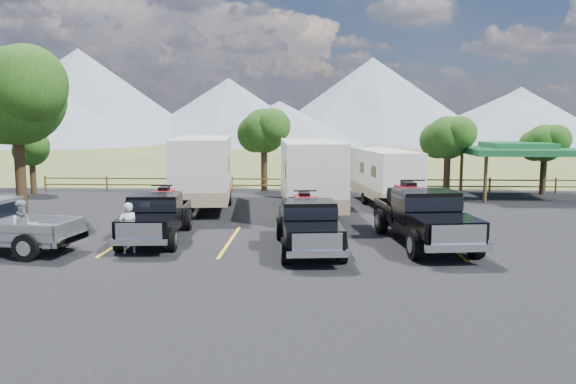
{
  "coord_description": "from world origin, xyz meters",
  "views": [
    {
      "loc": [
        1.05,
        -16.37,
        4.51
      ],
      "look_at": [
        0.06,
        6.33,
        1.6
      ],
      "focal_mm": 35.0,
      "sensor_mm": 36.0,
      "label": 1
    }
  ],
  "objects_px": {
    "tree_big_nw": "(15,96)",
    "person_b": "(24,228)",
    "pavilion": "(517,150)",
    "rig_center": "(308,223)",
    "trailer_center": "(310,176)",
    "trailer_right": "(385,176)",
    "trailer_left": "(204,171)",
    "person_a": "(128,228)",
    "rig_left": "(157,215)",
    "rig_right": "(423,215)"
  },
  "relations": [
    {
      "from": "tree_big_nw",
      "to": "person_a",
      "type": "xyz_separation_m",
      "value": [
        7.41,
        -7.09,
        -4.69
      ]
    },
    {
      "from": "person_b",
      "to": "trailer_center",
      "type": "bearing_deg",
      "value": 4.22
    },
    {
      "from": "trailer_left",
      "to": "trailer_right",
      "type": "xyz_separation_m",
      "value": [
        9.43,
        1.24,
        -0.36
      ]
    },
    {
      "from": "pavilion",
      "to": "trailer_right",
      "type": "distance_m",
      "value": 8.95
    },
    {
      "from": "person_b",
      "to": "tree_big_nw",
      "type": "bearing_deg",
      "value": 78.79
    },
    {
      "from": "trailer_left",
      "to": "trailer_right",
      "type": "height_order",
      "value": "trailer_left"
    },
    {
      "from": "tree_big_nw",
      "to": "rig_right",
      "type": "bearing_deg",
      "value": -16.29
    },
    {
      "from": "pavilion",
      "to": "trailer_center",
      "type": "distance_m",
      "value": 13.77
    },
    {
      "from": "trailer_center",
      "to": "trailer_right",
      "type": "bearing_deg",
      "value": 32.91
    },
    {
      "from": "trailer_left",
      "to": "person_b",
      "type": "height_order",
      "value": "trailer_left"
    },
    {
      "from": "pavilion",
      "to": "trailer_left",
      "type": "height_order",
      "value": "trailer_left"
    },
    {
      "from": "tree_big_nw",
      "to": "rig_right",
      "type": "xyz_separation_m",
      "value": [
        17.62,
        -5.15,
        -4.49
      ]
    },
    {
      "from": "person_a",
      "to": "person_b",
      "type": "relative_size",
      "value": 0.93
    },
    {
      "from": "trailer_center",
      "to": "trailer_right",
      "type": "distance_m",
      "value": 4.98
    },
    {
      "from": "rig_right",
      "to": "rig_center",
      "type": "bearing_deg",
      "value": -173.6
    },
    {
      "from": "rig_left",
      "to": "rig_right",
      "type": "xyz_separation_m",
      "value": [
        9.87,
        -0.35,
        0.13
      ]
    },
    {
      "from": "person_a",
      "to": "pavilion",
      "type": "bearing_deg",
      "value": -172.67
    },
    {
      "from": "pavilion",
      "to": "person_b",
      "type": "height_order",
      "value": "pavilion"
    },
    {
      "from": "person_a",
      "to": "person_b",
      "type": "xyz_separation_m",
      "value": [
        -3.3,
        -0.55,
        0.07
      ]
    },
    {
      "from": "rig_right",
      "to": "person_a",
      "type": "distance_m",
      "value": 10.39
    },
    {
      "from": "rig_center",
      "to": "trailer_left",
      "type": "xyz_separation_m",
      "value": [
        -5.46,
        9.35,
        0.95
      ]
    },
    {
      "from": "pavilion",
      "to": "person_a",
      "type": "distance_m",
      "value": 23.65
    },
    {
      "from": "trailer_center",
      "to": "person_a",
      "type": "distance_m",
      "value": 10.45
    },
    {
      "from": "rig_left",
      "to": "person_a",
      "type": "relative_size",
      "value": 3.42
    },
    {
      "from": "pavilion",
      "to": "trailer_left",
      "type": "distance_m",
      "value": 18.21
    },
    {
      "from": "person_a",
      "to": "person_b",
      "type": "distance_m",
      "value": 3.35
    },
    {
      "from": "rig_center",
      "to": "trailer_center",
      "type": "distance_m",
      "value": 7.59
    },
    {
      "from": "rig_right",
      "to": "trailer_center",
      "type": "bearing_deg",
      "value": 114.58
    },
    {
      "from": "tree_big_nw",
      "to": "trailer_center",
      "type": "xyz_separation_m",
      "value": [
        13.51,
        1.34,
        -3.73
      ]
    },
    {
      "from": "rig_center",
      "to": "trailer_center",
      "type": "height_order",
      "value": "trailer_center"
    },
    {
      "from": "rig_left",
      "to": "rig_right",
      "type": "relative_size",
      "value": 0.87
    },
    {
      "from": "rig_left",
      "to": "trailer_center",
      "type": "xyz_separation_m",
      "value": [
        5.76,
        6.14,
        0.9
      ]
    },
    {
      "from": "tree_big_nw",
      "to": "trailer_center",
      "type": "bearing_deg",
      "value": 5.68
    },
    {
      "from": "trailer_left",
      "to": "person_a",
      "type": "relative_size",
      "value": 5.97
    },
    {
      "from": "tree_big_nw",
      "to": "person_b",
      "type": "height_order",
      "value": "tree_big_nw"
    },
    {
      "from": "tree_big_nw",
      "to": "person_a",
      "type": "bearing_deg",
      "value": -43.73
    },
    {
      "from": "trailer_right",
      "to": "person_b",
      "type": "xyz_separation_m",
      "value": [
        -13.32,
        -12.04,
        -0.59
      ]
    },
    {
      "from": "rig_right",
      "to": "trailer_left",
      "type": "relative_size",
      "value": 0.66
    },
    {
      "from": "person_a",
      "to": "trailer_center",
      "type": "bearing_deg",
      "value": -158.26
    },
    {
      "from": "tree_big_nw",
      "to": "trailer_left",
      "type": "xyz_separation_m",
      "value": [
        8.0,
        3.15,
        -3.68
      ]
    },
    {
      "from": "trailer_left",
      "to": "person_a",
      "type": "distance_m",
      "value": 10.31
    },
    {
      "from": "rig_center",
      "to": "trailer_right",
      "type": "relative_size",
      "value": 0.71
    },
    {
      "from": "trailer_right",
      "to": "rig_center",
      "type": "bearing_deg",
      "value": -119.87
    },
    {
      "from": "tree_big_nw",
      "to": "pavilion",
      "type": "height_order",
      "value": "tree_big_nw"
    },
    {
      "from": "trailer_right",
      "to": "pavilion",
      "type": "bearing_deg",
      "value": 14.51
    },
    {
      "from": "person_b",
      "to": "pavilion",
      "type": "bearing_deg",
      "value": -3.41
    },
    {
      "from": "tree_big_nw",
      "to": "trailer_right",
      "type": "bearing_deg",
      "value": 14.16
    },
    {
      "from": "trailer_center",
      "to": "trailer_left",
      "type": "bearing_deg",
      "value": 156.81
    },
    {
      "from": "pavilion",
      "to": "person_b",
      "type": "relative_size",
      "value": 3.31
    },
    {
      "from": "trailer_left",
      "to": "person_b",
      "type": "relative_size",
      "value": 5.55
    }
  ]
}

